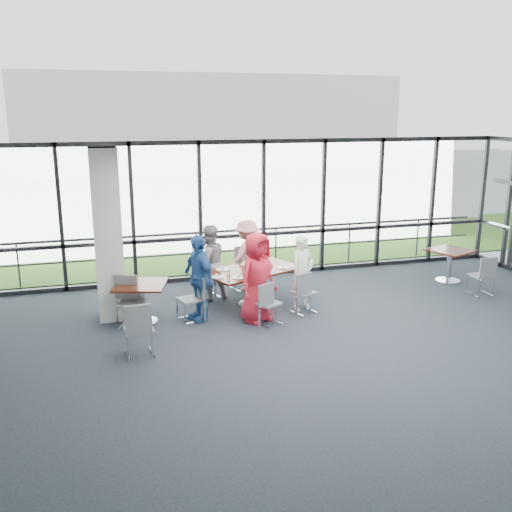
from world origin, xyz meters
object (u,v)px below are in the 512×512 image
object	(u,v)px
diner_end	(199,278)
chair_spare_la	(139,329)
diner_near_left	(257,278)
chair_main_fr	(242,269)
chair_spare_lb	(132,303)
chair_main_end	(190,299)
chair_spare_r	(481,276)
chair_main_nl	(268,303)
diner_far_left	(209,263)
chair_main_nr	(304,292)
diner_near_right	(303,273)
main_table	(252,275)
diner_far_right	(247,255)
side_table_right	(450,255)
chair_main_fl	(207,276)
side_table_left	(141,290)
structural_column	(108,236)

from	to	relation	value
diner_end	chair_spare_la	bearing A→B (deg)	-61.34
diner_near_left	diner_end	world-z (taller)	diner_near_left
chair_main_fr	chair_spare_lb	world-z (taller)	chair_spare_lb
chair_main_end	chair_spare_r	size ratio (longest dim) A/B	0.99
chair_spare_r	chair_main_nl	bearing A→B (deg)	-171.95
diner_far_left	chair_main_nr	xyz separation A→B (m)	(1.60, -1.29, -0.38)
diner_near_right	diner_far_left	distance (m)	1.97
main_table	diner_far_right	xyz separation A→B (m)	(0.19, 1.04, 0.15)
diner_far_left	chair_spare_r	size ratio (longest dim) A/B	1.88
side_table_right	chair_main_nr	xyz separation A→B (m)	(-3.95, -1.03, -0.22)
main_table	chair_spare_r	size ratio (longest dim) A/B	2.60
chair_main_fl	chair_main_end	bearing A→B (deg)	51.31
chair_main_end	chair_spare_r	bearing A→B (deg)	72.83
diner_far_right	chair_main_fl	distance (m)	1.05
diner_near_right	diner_far_left	bearing A→B (deg)	122.68
main_table	chair_spare_la	world-z (taller)	chair_spare_la
chair_main_fr	chair_spare_la	distance (m)	3.89
side_table_right	chair_main_fr	distance (m)	4.78
chair_spare_la	diner_near_right	bearing A→B (deg)	18.75
diner_near_left	chair_spare_lb	bearing A→B (deg)	140.19
side_table_right	chair_main_fl	bearing A→B (deg)	175.60
diner_end	chair_main_nl	size ratio (longest dim) A/B	2.01
side_table_left	diner_near_right	world-z (taller)	diner_near_right
chair_main_end	chair_spare_lb	world-z (taller)	chair_spare_lb
chair_main_fr	chair_spare_lb	distance (m)	3.00
main_table	diner_end	xyz separation A→B (m)	(-1.17, -0.51, 0.19)
chair_main_fr	chair_spare_r	world-z (taller)	chair_main_fr
side_table_right	chair_spare_lb	bearing A→B (deg)	-173.20
chair_main_fl	side_table_right	bearing A→B (deg)	161.01
chair_main_nr	chair_main_end	distance (m)	2.19
chair_spare_la	chair_spare_r	world-z (taller)	chair_spare_la
diner_near_right	chair_main_nl	size ratio (longest dim) A/B	1.83
chair_main_fl	chair_spare_r	bearing A→B (deg)	150.74
diner_far_right	chair_spare_la	distance (m)	3.91
side_table_right	chair_main_nr	world-z (taller)	chair_main_nr
diner_near_left	side_table_left	bearing A→B (deg)	135.02
chair_main_nr	chair_spare_lb	distance (m)	3.27
structural_column	chair_spare_lb	xyz separation A→B (m)	(0.33, -0.57, -1.15)
chair_main_end	chair_spare_la	world-z (taller)	chair_spare_la
chair_main_end	chair_spare_lb	distance (m)	1.07
chair_main_fl	diner_far_left	bearing A→B (deg)	81.02
side_table_left	diner_far_left	world-z (taller)	diner_far_left
diner_far_right	chair_spare_lb	distance (m)	3.06
structural_column	chair_main_nr	xyz separation A→B (m)	(3.59, -0.74, -1.19)
chair_spare_la	diner_far_left	bearing A→B (deg)	52.12
chair_spare_lb	chair_main_nr	bearing A→B (deg)	-161.39
side_table_right	chair_main_fl	xyz separation A→B (m)	(-5.57, 0.43, -0.18)
diner_near_right	chair_spare_lb	size ratio (longest dim) A/B	1.64
diner_far_left	chair_spare_la	world-z (taller)	diner_far_left
chair_main_nr	diner_far_left	bearing A→B (deg)	120.48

